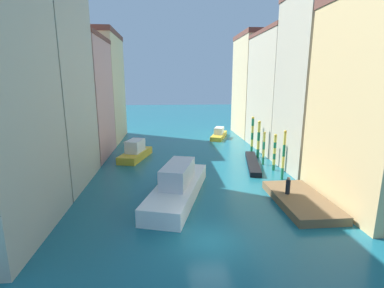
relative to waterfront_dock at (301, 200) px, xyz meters
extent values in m
plane|color=#196070|center=(-7.95, 19.80, -0.32)|extent=(154.00, 154.00, 0.00)
cube|color=#BCB299|center=(-21.92, 6.62, 10.47)|extent=(7.73, 9.41, 21.58)
cube|color=tan|center=(-21.92, 16.59, 6.91)|extent=(7.73, 9.71, 14.46)
cube|color=brown|center=(-21.92, 16.59, 14.39)|extent=(7.88, 9.90, 0.51)
cube|color=beige|center=(-21.92, 27.31, 7.83)|extent=(7.73, 11.43, 16.29)
cube|color=brown|center=(-21.92, 27.31, 16.36)|extent=(7.88, 11.66, 0.76)
cube|color=#BCB299|center=(6.02, 8.89, 8.61)|extent=(7.73, 7.68, 17.85)
cube|color=#BCB299|center=(6.02, 18.48, 7.53)|extent=(7.73, 11.25, 15.70)
cube|color=brown|center=(6.02, 18.48, 15.64)|extent=(7.88, 11.48, 0.51)
cube|color=beige|center=(6.02, 29.55, 8.07)|extent=(7.73, 10.25, 16.77)
cube|color=brown|center=(6.02, 29.55, 16.84)|extent=(7.88, 10.46, 0.77)
cube|color=brown|center=(0.00, 0.00, 0.00)|extent=(3.71, 7.43, 0.63)
cylinder|color=black|center=(-0.83, 0.65, 0.90)|extent=(0.36, 0.36, 1.18)
sphere|color=tan|center=(-0.83, 0.65, 1.62)|extent=(0.26, 0.26, 0.26)
cylinder|color=#197247|center=(0.84, 5.72, 0.27)|extent=(0.26, 0.26, 1.18)
cylinder|color=#E5D14C|center=(0.84, 5.72, 1.45)|extent=(0.26, 0.26, 1.18)
cylinder|color=#197247|center=(0.84, 5.72, 2.62)|extent=(0.26, 0.26, 1.18)
cylinder|color=#E5D14C|center=(0.84, 5.72, 3.80)|extent=(0.26, 0.26, 1.18)
sphere|color=gold|center=(0.84, 5.72, 4.49)|extent=(0.29, 0.29, 0.29)
cylinder|color=#197247|center=(1.07, 8.61, 0.00)|extent=(0.30, 0.30, 0.63)
cylinder|color=#E5D14C|center=(1.07, 8.61, 0.62)|extent=(0.30, 0.30, 0.63)
cylinder|color=#197247|center=(1.07, 8.61, 1.25)|extent=(0.30, 0.30, 0.63)
cylinder|color=#E5D14C|center=(1.07, 8.61, 1.88)|extent=(0.30, 0.30, 0.63)
cylinder|color=#197247|center=(1.07, 8.61, 2.50)|extent=(0.30, 0.30, 0.63)
cylinder|color=#E5D14C|center=(1.07, 8.61, 3.13)|extent=(0.30, 0.30, 0.63)
sphere|color=gold|center=(1.07, 8.61, 3.56)|extent=(0.33, 0.33, 0.33)
cylinder|color=#197247|center=(0.62, 10.74, 0.14)|extent=(0.24, 0.24, 0.92)
cylinder|color=#E5D14C|center=(0.62, 10.74, 1.07)|extent=(0.24, 0.24, 0.92)
cylinder|color=#197247|center=(0.62, 10.74, 1.99)|extent=(0.24, 0.24, 0.92)
cylinder|color=#E5D14C|center=(0.62, 10.74, 2.91)|extent=(0.24, 0.24, 0.92)
sphere|color=gold|center=(0.62, 10.74, 3.47)|extent=(0.27, 0.27, 0.27)
cylinder|color=#197247|center=(1.00, 13.91, 0.23)|extent=(0.36, 0.36, 1.10)
cylinder|color=#E5D14C|center=(1.00, 13.91, 1.33)|extent=(0.36, 0.36, 1.10)
cylinder|color=#197247|center=(1.00, 13.91, 2.43)|extent=(0.36, 0.36, 1.10)
cylinder|color=#E5D14C|center=(1.00, 13.91, 3.53)|extent=(0.36, 0.36, 1.10)
sphere|color=gold|center=(1.00, 13.91, 4.22)|extent=(0.39, 0.39, 0.39)
cylinder|color=#197247|center=(0.89, 16.23, 0.15)|extent=(0.33, 0.33, 0.93)
cylinder|color=#E5D14C|center=(0.89, 16.23, 1.08)|extent=(0.33, 0.33, 0.93)
cylinder|color=#197247|center=(0.89, 16.23, 2.01)|extent=(0.33, 0.33, 0.93)
cylinder|color=#E5D14C|center=(0.89, 16.23, 2.95)|extent=(0.33, 0.33, 0.93)
cylinder|color=#197247|center=(0.89, 16.23, 3.88)|extent=(0.33, 0.33, 0.93)
sphere|color=gold|center=(0.89, 16.23, 4.48)|extent=(0.37, 0.37, 0.37)
cube|color=white|center=(-9.62, 2.23, 0.33)|extent=(6.01, 11.43, 1.29)
cube|color=silver|center=(-9.62, 2.23, 1.79)|extent=(3.21, 5.14, 1.63)
cube|color=black|center=(-0.65, 10.67, -0.04)|extent=(3.06, 8.93, 0.54)
cube|color=gold|center=(-14.51, 14.77, 0.12)|extent=(3.90, 6.71, 0.87)
cube|color=silver|center=(-14.51, 14.77, 1.31)|extent=(2.36, 3.20, 1.51)
cube|color=gold|center=(-1.64, 26.95, 0.04)|extent=(4.07, 7.22, 0.71)
cube|color=silver|center=(-1.64, 26.95, 0.94)|extent=(2.16, 2.94, 1.11)
camera|label=1|loc=(-10.36, -19.81, 9.22)|focal=26.19mm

